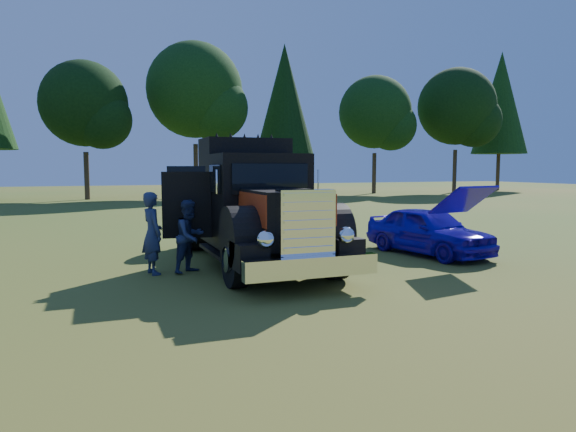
# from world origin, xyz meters

# --- Properties ---
(ground) EXTENTS (120.00, 120.00, 0.00)m
(ground) POSITION_xyz_m (0.00, 0.00, 0.00)
(ground) COLOR #325F1C
(ground) RESTS_ON ground
(treeline) EXTENTS (72.10, 23.52, 13.84)m
(treeline) POSITION_xyz_m (2.16, 26.78, 7.77)
(treeline) COLOR #2D2116
(treeline) RESTS_ON ground
(diamond_t_truck) EXTENTS (3.37, 7.16, 3.00)m
(diamond_t_truck) POSITION_xyz_m (-0.09, 1.16, 1.28)
(diamond_t_truck) COLOR black
(diamond_t_truck) RESTS_ON ground
(hotrod_coupe) EXTENTS (2.08, 4.19, 1.89)m
(hotrod_coupe) POSITION_xyz_m (4.62, 0.92, 0.64)
(hotrod_coupe) COLOR #0907A4
(hotrod_coupe) RESTS_ON ground
(spectator_near) EXTENTS (0.57, 0.73, 1.78)m
(spectator_near) POSITION_xyz_m (-2.47, 0.93, 0.89)
(spectator_near) COLOR #212A4E
(spectator_near) RESTS_ON ground
(spectator_far) EXTENTS (0.98, 0.95, 1.60)m
(spectator_far) POSITION_xyz_m (-1.68, 0.81, 0.80)
(spectator_far) COLOR #1E2747
(spectator_far) RESTS_ON ground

